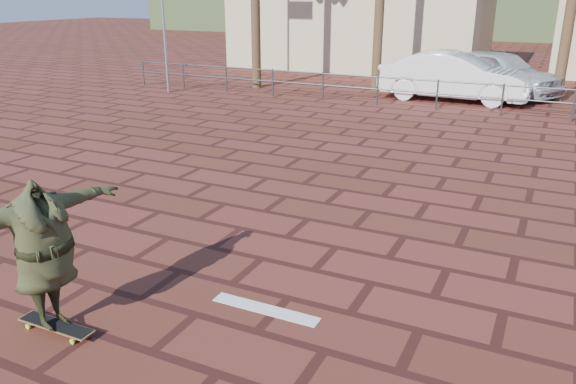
# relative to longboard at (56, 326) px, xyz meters

# --- Properties ---
(ground) EXTENTS (120.00, 120.00, 0.00)m
(ground) POSITION_rel_longboard_xyz_m (1.23, 2.66, -0.08)
(ground) COLOR maroon
(ground) RESTS_ON ground
(paint_stripe) EXTENTS (1.40, 0.22, 0.01)m
(paint_stripe) POSITION_rel_longboard_xyz_m (1.93, 1.46, -0.08)
(paint_stripe) COLOR white
(paint_stripe) RESTS_ON ground
(guardrail) EXTENTS (24.06, 0.06, 1.00)m
(guardrail) POSITION_rel_longboard_xyz_m (1.23, 14.66, 0.60)
(guardrail) COLOR #47494F
(guardrail) RESTS_ON ground
(building_west) EXTENTS (12.60, 7.60, 4.50)m
(building_west) POSITION_rel_longboard_xyz_m (-4.77, 24.66, 2.20)
(building_west) COLOR beige
(building_west) RESTS_ON ground
(longboard) EXTENTS (0.99, 0.23, 0.10)m
(longboard) POSITION_rel_longboard_xyz_m (0.00, 0.00, 0.00)
(longboard) COLOR olive
(longboard) RESTS_ON ground
(skateboarder) EXTENTS (0.98, 2.21, 1.74)m
(skateboarder) POSITION_rel_longboard_xyz_m (0.00, 0.00, 0.89)
(skateboarder) COLOR #36391F
(skateboarder) RESTS_ON longboard
(car_silver) EXTENTS (5.19, 4.04, 1.65)m
(car_silver) POSITION_rel_longboard_xyz_m (2.61, 18.66, 0.75)
(car_silver) COLOR #B9BDC1
(car_silver) RESTS_ON ground
(car_white) EXTENTS (5.16, 1.90, 1.69)m
(car_white) POSITION_rel_longboard_xyz_m (1.38, 16.70, 0.76)
(car_white) COLOR white
(car_white) RESTS_ON ground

